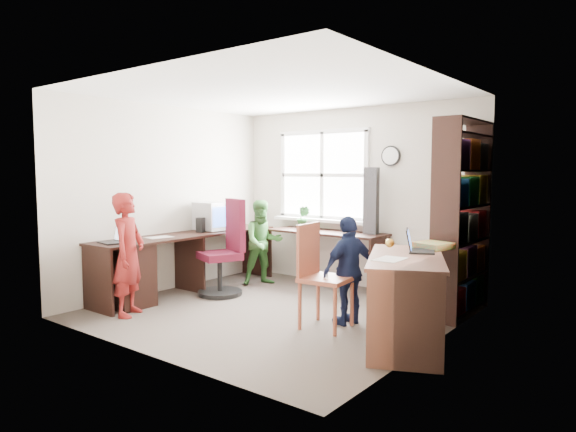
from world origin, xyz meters
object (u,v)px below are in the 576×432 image
(swivel_chair, at_px, (226,254))
(potted_plant, at_px, (303,218))
(wooden_chair, at_px, (319,271))
(laptop_left, at_px, (115,239))
(laptop_right, at_px, (416,247))
(cd_tower, at_px, (371,201))
(l_desk, at_px, (176,262))
(bookshelf, at_px, (462,223))
(person_red, at_px, (128,254))
(crt_monitor, at_px, (211,216))
(person_navy, at_px, (349,270))
(person_green, at_px, (263,242))
(right_desk, at_px, (406,280))

(swivel_chair, height_order, potted_plant, swivel_chair)
(wooden_chair, relative_size, laptop_left, 3.01)
(laptop_right, bearing_deg, laptop_left, 87.58)
(swivel_chair, relative_size, cd_tower, 1.41)
(l_desk, relative_size, swivel_chair, 2.45)
(bookshelf, relative_size, cd_tower, 2.46)
(l_desk, xyz_separation_m, wooden_chair, (2.00, 0.14, 0.11))
(l_desk, bearing_deg, laptop_right, 9.54)
(person_red, bearing_deg, swivel_chair, -36.76)
(crt_monitor, xyz_separation_m, potted_plant, (0.90, 0.88, -0.03))
(laptop_left, height_order, person_red, person_red)
(person_red, height_order, person_navy, person_red)
(potted_plant, bearing_deg, laptop_right, -28.66)
(l_desk, xyz_separation_m, crt_monitor, (-0.21, 0.80, 0.49))
(person_green, bearing_deg, laptop_left, -162.85)
(l_desk, bearing_deg, cd_tower, 47.28)
(bookshelf, bearing_deg, right_desk, -92.59)
(cd_tower, bearing_deg, crt_monitor, -164.05)
(l_desk, distance_m, person_navy, 2.23)
(bookshelf, relative_size, person_red, 1.58)
(potted_plant, xyz_separation_m, person_green, (-0.39, -0.41, -0.33))
(laptop_left, relative_size, potted_plant, 1.05)
(cd_tower, bearing_deg, laptop_right, -59.88)
(l_desk, height_order, crt_monitor, crt_monitor)
(wooden_chair, bearing_deg, laptop_left, -165.62)
(person_red, bearing_deg, person_green, -34.03)
(l_desk, relative_size, crt_monitor, 7.29)
(potted_plant, relative_size, person_navy, 0.30)
(right_desk, xyz_separation_m, swivel_chair, (-2.59, 0.34, -0.06))
(laptop_right, distance_m, person_green, 2.71)
(bookshelf, xyz_separation_m, swivel_chair, (-2.65, -0.93, -0.48))
(swivel_chair, bearing_deg, wooden_chair, 8.79)
(potted_plant, bearing_deg, crt_monitor, -135.81)
(crt_monitor, relative_size, potted_plant, 1.23)
(laptop_left, bearing_deg, person_red, -1.98)
(bookshelf, bearing_deg, swivel_chair, -160.73)
(cd_tower, distance_m, person_green, 1.59)
(person_green, bearing_deg, potted_plant, -12.53)
(bookshelf, distance_m, laptop_right, 1.00)
(laptop_right, xyz_separation_m, cd_tower, (-1.21, 1.32, 0.33))
(l_desk, height_order, right_desk, right_desk)
(l_desk, bearing_deg, potted_plant, 67.69)
(swivel_chair, relative_size, crt_monitor, 2.97)
(l_desk, xyz_separation_m, person_green, (0.30, 1.27, 0.13))
(laptop_left, distance_m, person_navy, 2.65)
(swivel_chair, distance_m, laptop_left, 1.37)
(cd_tower, bearing_deg, wooden_chair, -90.82)
(l_desk, distance_m, person_green, 1.31)
(right_desk, relative_size, bookshelf, 0.73)
(right_desk, relative_size, person_red, 1.15)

